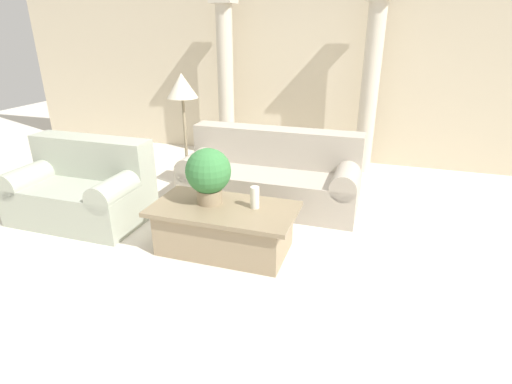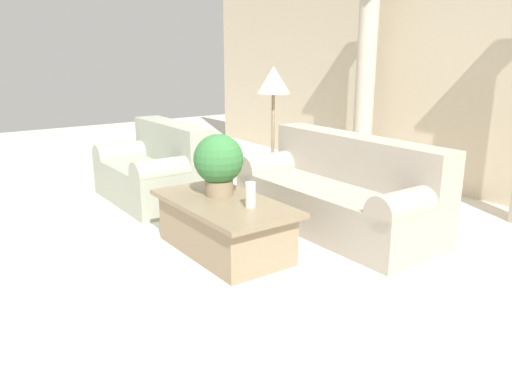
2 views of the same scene
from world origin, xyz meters
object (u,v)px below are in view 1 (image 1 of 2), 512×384
(sofa_long, at_px, (271,176))
(coffee_table, at_px, (224,228))
(loveseat, at_px, (83,188))
(floor_lamp, at_px, (182,93))
(potted_plant, at_px, (208,173))

(sofa_long, height_order, coffee_table, sofa_long)
(loveseat, xyz_separation_m, floor_lamp, (0.69, 1.09, 0.89))
(loveseat, bearing_deg, potted_plant, -4.87)
(loveseat, relative_size, coffee_table, 1.05)
(potted_plant, distance_m, floor_lamp, 1.58)
(loveseat, distance_m, coffee_table, 1.73)
(coffee_table, xyz_separation_m, floor_lamp, (-1.02, 1.28, 1.00))
(sofa_long, xyz_separation_m, loveseat, (-1.83, -1.01, 0.01))
(potted_plant, height_order, floor_lamp, floor_lamp)
(sofa_long, height_order, floor_lamp, floor_lamp)
(sofa_long, relative_size, coffee_table, 1.53)
(coffee_table, height_order, potted_plant, potted_plant)
(coffee_table, xyz_separation_m, potted_plant, (-0.16, 0.06, 0.50))
(sofa_long, relative_size, loveseat, 1.46)
(loveseat, relative_size, floor_lamp, 0.95)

